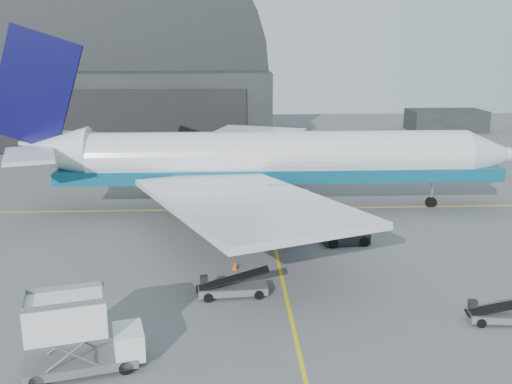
{
  "coord_description": "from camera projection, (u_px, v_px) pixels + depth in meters",
  "views": [
    {
      "loc": [
        -3.66,
        -35.66,
        16.32
      ],
      "look_at": [
        -1.52,
        9.58,
        4.5
      ],
      "focal_mm": 40.0,
      "sensor_mm": 36.0,
      "label": 1
    }
  ],
  "objects": [
    {
      "name": "ground",
      "position": [
        285.0,
        291.0,
        38.76
      ],
      "size": [
        200.0,
        200.0,
        0.0
      ],
      "primitive_type": "plane",
      "color": "#565659",
      "rests_on": "ground"
    },
    {
      "name": "taxi_lines",
      "position": [
        271.0,
        232.0,
        51.0
      ],
      "size": [
        80.0,
        42.12,
        0.02
      ],
      "color": "yellow",
      "rests_on": "ground"
    },
    {
      "name": "hangar",
      "position": [
        122.0,
        84.0,
        98.11
      ],
      "size": [
        50.0,
        28.3,
        28.0
      ],
      "color": "black",
      "rests_on": "ground"
    },
    {
      "name": "distant_bldg_a",
      "position": [
        445.0,
        131.0,
        110.08
      ],
      "size": [
        14.0,
        8.0,
        4.0
      ],
      "primitive_type": "cube",
      "color": "black",
      "rests_on": "ground"
    },
    {
      "name": "airliner",
      "position": [
        259.0,
        160.0,
        56.71
      ],
      "size": [
        52.17,
        50.59,
        18.31
      ],
      "color": "white",
      "rests_on": "ground"
    },
    {
      "name": "catering_truck",
      "position": [
        78.0,
        334.0,
        28.82
      ],
      "size": [
        6.3,
        3.6,
        4.09
      ],
      "rotation": [
        0.0,
        0.0,
        0.25
      ],
      "color": "slate",
      "rests_on": "ground"
    },
    {
      "name": "pushback_tug",
      "position": [
        346.0,
        236.0,
        47.93
      ],
      "size": [
        4.01,
        2.63,
        1.75
      ],
      "rotation": [
        0.0,
        0.0,
        0.12
      ],
      "color": "black",
      "rests_on": "ground"
    },
    {
      "name": "belt_loader_a",
      "position": [
        232.0,
        288.0,
        37.91
      ],
      "size": [
        4.94,
        2.04,
        1.86
      ],
      "rotation": [
        0.0,
        0.0,
        0.08
      ],
      "color": "slate",
      "rests_on": "ground"
    },
    {
      "name": "belt_loader_b",
      "position": [
        503.0,
        315.0,
        34.25
      ],
      "size": [
        4.51,
        1.94,
        1.69
      ],
      "rotation": [
        0.0,
        0.0,
        -0.11
      ],
      "color": "slate",
      "rests_on": "ground"
    },
    {
      "name": "traffic_cone",
      "position": [
        235.0,
        266.0,
        42.43
      ],
      "size": [
        0.41,
        0.41,
        0.6
      ],
      "color": "#E35607",
      "rests_on": "ground"
    }
  ]
}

